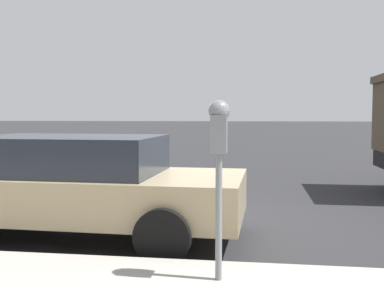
# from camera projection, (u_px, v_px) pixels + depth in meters

# --- Properties ---
(ground_plane) EXTENTS (220.00, 220.00, 0.00)m
(ground_plane) POSITION_uv_depth(u_px,v_px,m) (178.00, 223.00, 6.87)
(ground_plane) COLOR #2B2B2D
(parking_meter) EXTENTS (0.21, 0.19, 1.62)m
(parking_meter) POSITION_uv_depth(u_px,v_px,m) (219.00, 143.00, 3.98)
(parking_meter) COLOR gray
(parking_meter) RESTS_ON sidewalk
(car_tan) EXTENTS (2.11, 4.37, 1.37)m
(car_tan) POSITION_uv_depth(u_px,v_px,m) (78.00, 184.00, 6.01)
(car_tan) COLOR tan
(car_tan) RESTS_ON ground_plane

